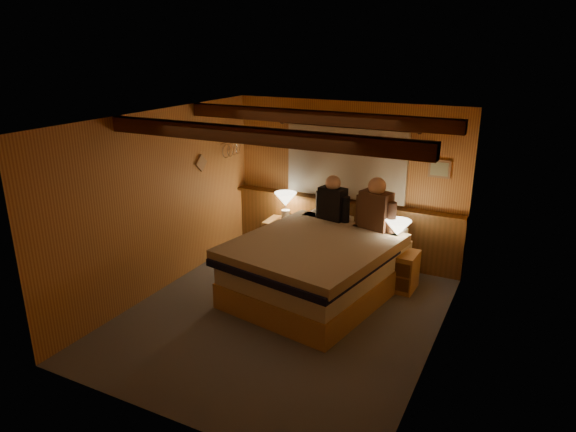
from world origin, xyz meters
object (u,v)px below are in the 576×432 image
Objects in this scene: duffel_bag at (276,252)px; bed at (317,266)px; nightstand_left at (282,237)px; person_left at (333,202)px; lamp_right at (398,230)px; lamp_left at (286,201)px; nightstand_right at (398,270)px; person_right at (376,208)px.

bed is at bearing -35.22° from duffel_bag.
duffel_bag is at bearing -79.63° from nightstand_left.
nightstand_left is 0.81× the size of person_left.
duffel_bag is (-1.87, 0.09, -0.70)m from lamp_right.
person_left reaches higher than bed.
lamp_left is at bearing 95.29° from duffel_bag.
lamp_right is at bearing -1.90° from duffel_bag.
lamp_left is at bearing 169.61° from nightstand_right.
nightstand_left is 0.35m from duffel_bag.
person_right reaches higher than lamp_right.
lamp_right is at bearing 46.45° from bed.
person_right is 1.56× the size of duffel_bag.
person_left reaches higher than lamp_right.
bed is 3.42× the size of person_right.
bed is 5.66× the size of lamp_left.
bed is 5.34× the size of duffel_bag.
lamp_left is at bearing 166.54° from lamp_right.
lamp_left is (-1.03, 1.09, 0.45)m from bed.
person_left is (-0.15, 0.84, 0.64)m from bed.
bed is 1.26m from duffel_bag.
person_right is (1.55, -0.35, 0.21)m from lamp_left.
person_right is at bearing 163.48° from lamp_right.
person_left is at bearing -15.98° from lamp_left.
duffel_bag is at bearing -85.56° from lamp_left.
nightstand_right is 1.32m from person_left.
nightstand_left is at bearing -176.36° from person_right.
person_right is (-0.34, 0.10, 0.23)m from lamp_right.
lamp_right is 1.05m from person_left.
bed is at bearing -143.55° from lamp_right.
lamp_left is 1.60m from person_right.
lamp_right reaches higher than bed.
nightstand_right is 0.58m from lamp_right.
bed is 3.79× the size of person_left.
lamp_left reaches higher than nightstand_left.
lamp_left is 1.95m from lamp_right.
person_left reaches higher than nightstand_right.
lamp_right is 1.99m from duffel_bag.
person_right is at bearing -13.87° from nightstand_left.
bed reaches higher than nightstand_left.
person_left is at bearing -173.73° from person_right.
lamp_right is at bearing -143.51° from nightstand_right.
nightstand_left is 1.81m from person_right.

